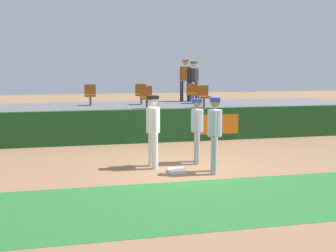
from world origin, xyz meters
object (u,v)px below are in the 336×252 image
seat_back_left (90,94)px  spectator_hooded (185,77)px  first_base (177,171)px  seat_back_right (193,92)px  player_runner_visitor (215,129)px  player_coach_visitor (197,126)px  seat_front_right (203,95)px  seat_front_center (146,96)px  player_fielder_home (153,126)px  seat_back_center (141,93)px  spectator_capped (194,78)px

seat_back_left → spectator_hooded: (4.26, 1.11, 0.61)m
first_base → seat_back_right: seat_back_right is taller
player_runner_visitor → player_coach_visitor: size_ratio=1.07×
player_runner_visitor → seat_front_right: size_ratio=2.18×
seat_front_center → seat_back_right: bearing=38.2°
seat_front_right → spectator_hooded: (0.03, 2.91, 0.61)m
player_fielder_home → spectator_hooded: size_ratio=0.98×
player_coach_visitor → seat_back_left: (-2.64, 6.40, 0.49)m
player_coach_visitor → seat_back_center: 6.45m
player_runner_visitor → seat_back_left: bearing=-138.9°
player_coach_visitor → player_fielder_home: bearing=-65.3°
player_fielder_home → spectator_capped: 8.25m
seat_front_center → spectator_capped: bearing=46.5°
seat_back_center → seat_front_right: same height
player_fielder_home → player_runner_visitor: (1.35, -0.84, -0.00)m
spectator_hooded → player_runner_visitor: bearing=80.1°
seat_front_center → spectator_capped: 3.79m
player_runner_visitor → seat_back_left: size_ratio=2.18×
seat_front_right → spectator_hooded: 2.98m
seat_back_left → seat_back_right: size_ratio=1.00×
first_base → seat_back_left: seat_back_left is taller
spectator_hooded → seat_front_center: bearing=52.4°
player_fielder_home → spectator_hooded: (2.85, 7.74, 1.03)m
seat_back_center → seat_front_right: (2.15, -1.80, 0.00)m
player_coach_visitor → seat_back_center: seat_back_center is taller
player_fielder_home → player_runner_visitor: 1.59m
player_fielder_home → seat_front_center: (0.60, 4.83, 0.42)m
seat_front_right → seat_back_center: bearing=140.1°
player_fielder_home → seat_front_center: seat_front_center is taller
seat_back_right → spectator_capped: (0.29, 0.91, 0.56)m
first_base → player_fielder_home: (-0.47, 0.63, 1.02)m
player_fielder_home → seat_front_right: 5.61m
player_coach_visitor → seat_front_center: seat_front_center is taller
first_base → seat_back_center: (0.20, 7.26, 1.44)m
seat_back_left → seat_front_center: (2.02, -1.80, 0.00)m
seat_front_center → seat_back_left: bearing=138.2°
player_fielder_home → seat_front_right: (2.82, 4.83, 0.42)m
player_fielder_home → spectator_capped: spectator_capped is taller
player_fielder_home → first_base: bearing=30.1°
first_base → player_fielder_home: bearing=126.7°
first_base → seat_front_right: (2.35, 5.46, 1.44)m
seat_front_right → seat_back_left: bearing=156.9°
player_coach_visitor → seat_back_center: size_ratio=2.05×
seat_front_right → spectator_capped: spectator_capped is taller
player_coach_visitor → spectator_capped: size_ratio=0.97×
first_base → seat_back_center: 7.40m
player_runner_visitor → seat_back_center: seat_back_center is taller
first_base → player_runner_visitor: (0.88, -0.21, 1.02)m
player_runner_visitor → spectator_hooded: (1.50, 8.58, 1.03)m
seat_back_right → seat_back_left: bearing=-180.0°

